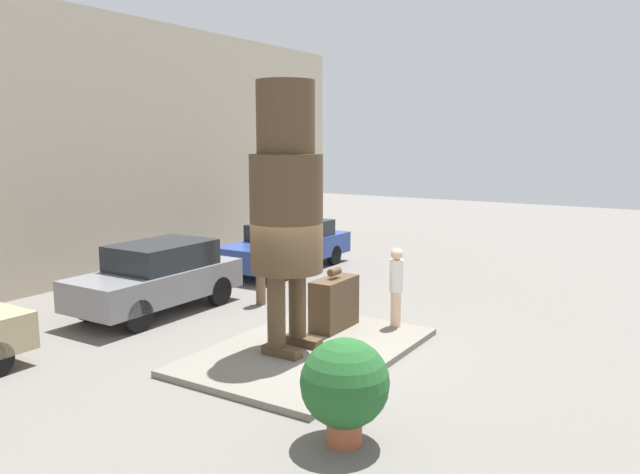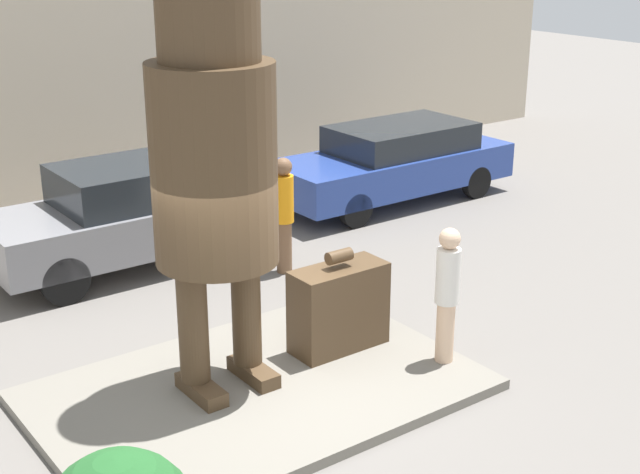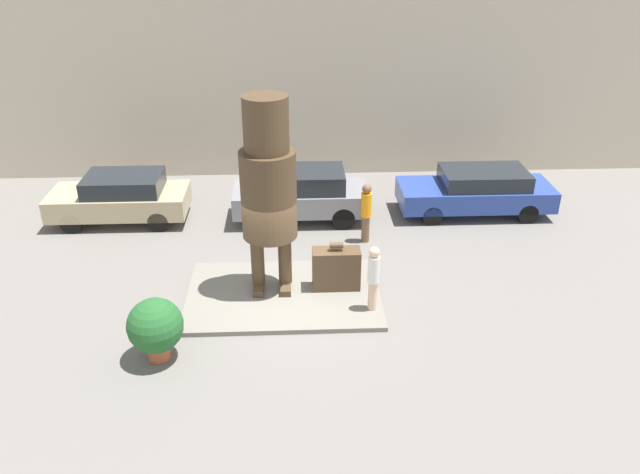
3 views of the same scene
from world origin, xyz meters
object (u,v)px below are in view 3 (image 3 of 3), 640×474
Objects in this scene: parked_car_blue at (477,190)px; planter_pot at (155,327)px; statue_figure at (268,182)px; worker_hivis at (366,211)px; tourist at (373,276)px; parked_car_grey at (302,194)px; giant_suitcase at (336,269)px; parked_car_tan at (121,197)px.

planter_pot is at bearing 38.80° from parked_car_blue.
statue_figure is 1.02× the size of parked_car_blue.
parked_car_blue is 2.68× the size of worker_hivis.
tourist is 0.93× the size of worker_hivis.
parked_car_grey reaches higher than parked_car_blue.
tourist is 5.53m from parked_car_grey.
giant_suitcase is at bearing 99.97° from parked_car_grey.
giant_suitcase is 0.71× the size of worker_hivis.
giant_suitcase is 7.71m from parked_car_tan.
tourist is 0.35× the size of parked_car_blue.
giant_suitcase is at bearing -111.05° from worker_hivis.
tourist is 0.40× the size of parked_car_tan.
worker_hivis is (1.79, -1.60, 0.12)m from parked_car_grey.
parked_car_blue reaches higher than giant_suitcase.
parked_car_blue is 11.18m from planter_pot.
giant_suitcase is 0.30× the size of parked_car_tan.
parked_car_blue is 4.13m from worker_hivis.
worker_hivis is at bearing 138.23° from parked_car_grey.
giant_suitcase is 6.54m from parked_car_blue.
parked_car_tan is at bearing 137.29° from statue_figure.
tourist is 1.16× the size of planter_pot.
parked_car_grey reaches higher than giant_suitcase.
giant_suitcase is at bearing 43.36° from parked_car_blue.
worker_hivis reaches higher than parked_car_tan.
parked_car_grey is 2.40m from worker_hivis.
tourist is at bearing 142.67° from parked_car_tan.
parked_car_grey is (5.57, -0.12, 0.06)m from parked_car_tan.
tourist reaches higher than parked_car_grey.
statue_figure is at bearing 178.11° from giant_suitcase.
parked_car_grey is at bearing 99.97° from giant_suitcase.
parked_car_tan reaches higher than planter_pot.
parked_car_blue is at bearing 38.80° from planter_pot.
parked_car_blue is (11.08, 0.07, -0.02)m from parked_car_tan.
parked_car_grey is 2.30× the size of worker_hivis.
statue_figure is at bearing 155.97° from tourist.
giant_suitcase is 0.76× the size of tourist.
tourist is 8.96m from parked_car_tan.
worker_hivis is (0.24, 3.71, -0.05)m from tourist.
statue_figure is 2.82m from giant_suitcase.
giant_suitcase is 4.36m from parked_car_grey.
giant_suitcase is at bearing 128.00° from tourist.
planter_pot is (-3.21, -6.81, -0.04)m from parked_car_grey.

